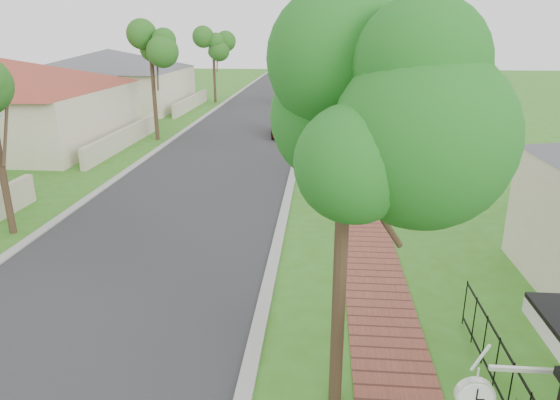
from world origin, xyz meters
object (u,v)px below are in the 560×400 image
at_px(parked_car_red, 284,124).
at_px(near_tree, 347,115).
at_px(parked_car_white, 296,95).
at_px(station_clock, 478,393).
at_px(utility_pole, 333,75).

xyz_separation_m(parked_car_red, near_tree, (2.58, -22.34, 4.10)).
distance_m(parked_car_white, station_clock, 37.95).
height_order(parked_car_red, station_clock, station_clock).
bearing_deg(parked_car_red, utility_pole, -60.78).
bearing_deg(parked_car_red, station_clock, -86.41).
bearing_deg(station_clock, near_tree, 125.74).
relative_size(parked_car_red, station_clock, 3.58).
height_order(near_tree, station_clock, near_tree).
relative_size(parked_car_red, utility_pole, 0.51).
bearing_deg(near_tree, parked_car_white, 94.08).
bearing_deg(parked_car_white, station_clock, -88.38).
bearing_deg(parked_car_white, near_tree, -90.43).
relative_size(utility_pole, station_clock, 7.00).
bearing_deg(near_tree, station_clock, -54.26).
relative_size(parked_car_red, parked_car_white, 0.80).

